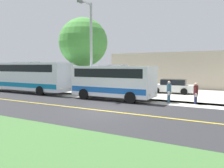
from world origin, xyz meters
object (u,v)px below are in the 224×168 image
object	(u,v)px
pedestrian_waiting	(169,91)
street_light_pole	(90,46)
transit_bus_rear	(24,76)
pedestrian_with_bags	(196,93)
tree_curbside	(83,42)
commercial_building	(192,70)
shuttle_bus_front	(113,80)
parked_car_near	(172,87)

from	to	relation	value
pedestrian_waiting	street_light_pole	xyz separation A→B (m)	(0.31, -7.08, 3.72)
street_light_pole	pedestrian_waiting	bearing A→B (deg)	92.51
transit_bus_rear	street_light_pole	bearing A→B (deg)	92.82
pedestrian_with_bags	pedestrian_waiting	size ratio (longest dim) A/B	0.95
tree_curbside	commercial_building	xyz separation A→B (m)	(-14.00, 8.62, -3.01)
shuttle_bus_front	commercial_building	bearing A→B (deg)	168.40
parked_car_near	pedestrian_waiting	bearing A→B (deg)	12.25
shuttle_bus_front	pedestrian_waiting	size ratio (longest dim) A/B	4.21
pedestrian_with_bags	street_light_pole	xyz separation A→B (m)	(0.62, -9.00, 3.76)
pedestrian_with_bags	commercial_building	distance (m)	16.24
parked_car_near	shuttle_bus_front	bearing A→B (deg)	-25.37
street_light_pole	pedestrian_with_bags	bearing A→B (deg)	93.94
transit_bus_rear	commercial_building	world-z (taller)	commercial_building
parked_car_near	street_light_pole	bearing A→B (deg)	-41.76
shuttle_bus_front	parked_car_near	xyz separation A→B (m)	(-6.79, 3.22, -0.92)
street_light_pole	transit_bus_rear	bearing A→B (deg)	-87.18
tree_curbside	parked_car_near	bearing A→B (deg)	115.08
pedestrian_waiting	tree_curbside	bearing A→B (deg)	-102.81
commercial_building	shuttle_bus_front	bearing A→B (deg)	-11.60
street_light_pole	commercial_building	world-z (taller)	street_light_pole
pedestrian_with_bags	tree_curbside	world-z (taller)	tree_curbside
pedestrian_waiting	transit_bus_rear	bearing A→B (deg)	-87.32
pedestrian_waiting	commercial_building	xyz separation A→B (m)	(-16.21, -1.09, 1.38)
transit_bus_rear	pedestrian_waiting	distance (m)	15.47
shuttle_bus_front	transit_bus_rear	world-z (taller)	transit_bus_rear
shuttle_bus_front	commercial_building	distance (m)	17.24
pedestrian_waiting	commercial_building	world-z (taller)	commercial_building
pedestrian_with_bags	street_light_pole	size ratio (longest dim) A/B	0.19
shuttle_bus_front	tree_curbside	world-z (taller)	tree_curbside
pedestrian_with_bags	pedestrian_waiting	bearing A→B (deg)	-80.86
shuttle_bus_front	commercial_building	xyz separation A→B (m)	(-16.87, 3.46, 0.67)
shuttle_bus_front	transit_bus_rear	xyz separation A→B (m)	(0.06, -10.88, 0.18)
pedestrian_waiting	street_light_pole	size ratio (longest dim) A/B	0.20
street_light_pole	parked_car_near	size ratio (longest dim) A/B	1.85
shuttle_bus_front	parked_car_near	world-z (taller)	shuttle_bus_front
transit_bus_rear	shuttle_bus_front	bearing A→B (deg)	90.29
street_light_pole	parked_car_near	world-z (taller)	street_light_pole
pedestrian_with_bags	commercial_building	world-z (taller)	commercial_building
pedestrian_with_bags	parked_car_near	world-z (taller)	pedestrian_with_bags
parked_car_near	tree_curbside	xyz separation A→B (m)	(3.92, -8.38, 4.59)
transit_bus_rear	parked_car_near	size ratio (longest dim) A/B	2.56
shuttle_bus_front	pedestrian_with_bags	size ratio (longest dim) A/B	4.41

